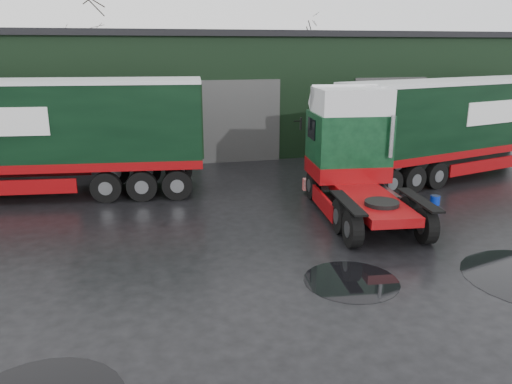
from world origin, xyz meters
TOP-DOWN VIEW (x-y plane):
  - ground at (0.00, 0.00)m, footprint 100.00×100.00m
  - warehouse at (2.00, 20.00)m, footprint 32.40×12.40m
  - hero_tractor at (4.13, 4.50)m, footprint 3.60×7.03m
  - trailer_left at (-7.50, 10.00)m, footprint 14.45×4.55m
  - lorry_right at (11.00, 9.00)m, footprint 16.24×6.86m
  - wash_bucket at (7.37, 5.27)m, footprint 0.36×0.36m
  - tree_back_a at (-6.00, 30.00)m, footprint 4.40×4.40m
  - tree_back_b at (10.00, 30.00)m, footprint 4.40×4.40m
  - puddle_1 at (1.84, 0.24)m, footprint 2.33×2.33m

SIDE VIEW (x-z plane):
  - ground at x=0.00m, z-range 0.00..0.00m
  - puddle_1 at x=1.84m, z-range 0.00..0.01m
  - wash_bucket at x=7.37m, z-range 0.00..0.32m
  - hero_tractor at x=4.13m, z-range 0.00..4.20m
  - lorry_right at x=11.00m, z-range 0.00..4.22m
  - trailer_left at x=-7.50m, z-range 0.00..4.41m
  - warehouse at x=2.00m, z-range 0.01..6.31m
  - tree_back_b at x=10.00m, z-range 0.00..7.50m
  - tree_back_a at x=-6.00m, z-range 0.00..9.50m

